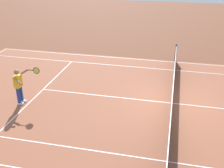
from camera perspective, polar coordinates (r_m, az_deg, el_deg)
The scene contains 5 objects.
ground_plane at distance 13.30m, azimuth 11.92°, elevation -3.81°, with size 60.00×60.00×0.00m, color brown.
court_slab at distance 13.30m, azimuth 11.92°, elevation -3.80°, with size 24.20×11.40×0.00m, color #935138.
court_line_markings at distance 13.30m, azimuth 11.92°, elevation -3.79°, with size 23.85×11.05×0.01m.
tennis_net at distance 13.07m, azimuth 12.10°, elevation -1.92°, with size 0.10×11.70×1.08m.
tennis_player_near at distance 13.28m, azimuth -18.25°, elevation -0.13°, with size 1.05×0.78×1.70m.
Camera 1 is at (0.10, 11.72, 6.29)m, focal length 45.27 mm.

